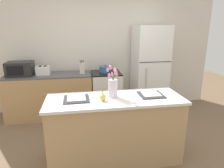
# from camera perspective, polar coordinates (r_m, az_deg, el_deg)

# --- Properties ---
(ground_plane) EXTENTS (10.00, 10.00, 0.00)m
(ground_plane) POSITION_cam_1_polar(r_m,az_deg,el_deg) (3.06, 0.84, -20.26)
(ground_plane) COLOR brown
(back_wall) EXTENTS (5.20, 0.08, 2.70)m
(back_wall) POSITION_cam_1_polar(r_m,az_deg,el_deg) (4.47, -3.82, 10.10)
(back_wall) COLOR silver
(back_wall) RESTS_ON ground_plane
(kitchen_island) EXTENTS (1.80, 0.66, 0.91)m
(kitchen_island) POSITION_cam_1_polar(r_m,az_deg,el_deg) (2.81, 0.87, -12.73)
(kitchen_island) COLOR tan
(kitchen_island) RESTS_ON ground_plane
(back_counter) EXTENTS (1.68, 0.60, 0.90)m
(back_counter) POSITION_cam_1_polar(r_m,az_deg,el_deg) (4.29, -17.26, -3.22)
(back_counter) COLOR tan
(back_counter) RESTS_ON ground_plane
(stove_range) EXTENTS (0.60, 0.61, 0.90)m
(stove_range) POSITION_cam_1_polar(r_m,az_deg,el_deg) (4.28, -1.70, -2.51)
(stove_range) COLOR silver
(stove_range) RESTS_ON ground_plane
(refrigerator) EXTENTS (0.68, 0.67, 1.84)m
(refrigerator) POSITION_cam_1_polar(r_m,az_deg,el_deg) (4.38, 10.66, 4.05)
(refrigerator) COLOR white
(refrigerator) RESTS_ON ground_plane
(flower_vase) EXTENTS (0.15, 0.16, 0.41)m
(flower_vase) POSITION_cam_1_polar(r_m,az_deg,el_deg) (2.62, 0.24, -0.57)
(flower_vase) COLOR silver
(flower_vase) RESTS_ON kitchen_island
(pear_figurine) EXTENTS (0.08, 0.08, 0.13)m
(pear_figurine) POSITION_cam_1_polar(r_m,az_deg,el_deg) (2.51, -2.64, -3.68)
(pear_figurine) COLOR #E5CC4C
(pear_figurine) RESTS_ON kitchen_island
(plate_setting_left) EXTENTS (0.33, 0.33, 0.02)m
(plate_setting_left) POSITION_cam_1_polar(r_m,az_deg,el_deg) (2.61, -10.13, -4.15)
(plate_setting_left) COLOR #333338
(plate_setting_left) RESTS_ON kitchen_island
(plate_setting_right) EXTENTS (0.33, 0.33, 0.02)m
(plate_setting_right) POSITION_cam_1_polar(r_m,az_deg,el_deg) (2.78, 11.04, -2.94)
(plate_setting_right) COLOR #333338
(plate_setting_right) RESTS_ON kitchen_island
(toaster) EXTENTS (0.28, 0.18, 0.17)m
(toaster) POSITION_cam_1_polar(r_m,az_deg,el_deg) (4.16, -19.10, 3.69)
(toaster) COLOR silver
(toaster) RESTS_ON back_counter
(cooking_pot) EXTENTS (0.26, 0.26, 0.15)m
(cooking_pot) POSITION_cam_1_polar(r_m,az_deg,el_deg) (4.18, -1.91, 4.30)
(cooking_pot) COLOR #386093
(cooking_pot) RESTS_ON stove_range
(microwave) EXTENTS (0.48, 0.37, 0.27)m
(microwave) POSITION_cam_1_polar(r_m,az_deg,el_deg) (4.24, -24.78, 4.00)
(microwave) COLOR black
(microwave) RESTS_ON back_counter
(knife_block) EXTENTS (0.10, 0.14, 0.27)m
(knife_block) POSITION_cam_1_polar(r_m,az_deg,el_deg) (4.09, -8.57, 4.57)
(knife_block) COLOR beige
(knife_block) RESTS_ON back_counter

